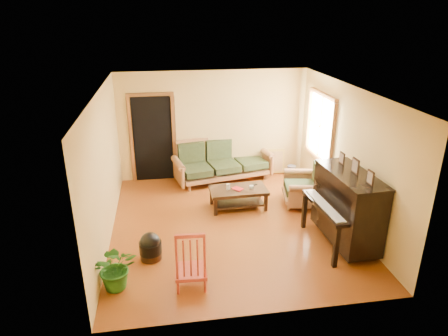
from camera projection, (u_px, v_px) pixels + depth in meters
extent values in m
plane|color=#652D0D|center=(231.00, 224.00, 7.75)|extent=(5.00, 5.00, 0.00)
cube|color=black|center=(153.00, 139.00, 9.44)|extent=(1.08, 0.16, 2.05)
cube|color=white|center=(321.00, 127.00, 8.71)|extent=(0.12, 1.36, 1.46)
cube|color=brown|center=(223.00, 161.00, 9.59)|extent=(2.47, 1.42, 0.99)
cube|color=black|center=(238.00, 198.00, 8.33)|extent=(1.20, 0.68, 0.43)
cube|color=brown|center=(303.00, 184.00, 8.40)|extent=(1.05, 1.09, 0.94)
cube|color=black|center=(347.00, 209.00, 6.90)|extent=(0.96, 1.55, 1.33)
cylinder|color=black|center=(151.00, 249.00, 6.62)|extent=(0.38, 0.38, 0.36)
cube|color=maroon|center=(190.00, 257.00, 5.86)|extent=(0.48, 0.53, 0.99)
cube|color=gold|center=(275.00, 161.00, 10.05)|extent=(0.50, 0.15, 0.66)
cylinder|color=#324096|center=(292.00, 171.00, 9.96)|extent=(0.27, 0.27, 0.27)
imported|color=#225B1A|center=(116.00, 267.00, 5.86)|extent=(0.67, 0.58, 0.71)
imported|color=maroon|center=(235.00, 190.00, 8.16)|extent=(0.26, 0.27, 0.02)
cylinder|color=silver|center=(228.00, 187.00, 8.20)|extent=(0.07, 0.07, 0.12)
cylinder|color=silver|center=(252.00, 187.00, 8.27)|extent=(0.10, 0.10, 0.06)
cube|color=black|center=(253.00, 185.00, 8.41)|extent=(0.17, 0.09, 0.02)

